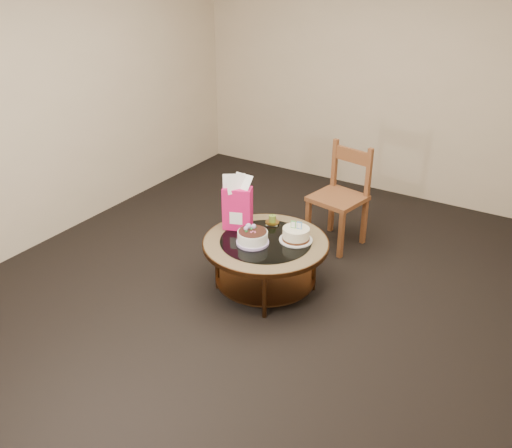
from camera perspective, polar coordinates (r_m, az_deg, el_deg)
The scene contains 8 objects.
ground at distance 4.81m, azimuth 0.93°, elevation -6.45°, with size 5.00×5.00×0.00m, color black.
room_walls at distance 4.17m, azimuth 1.09°, elevation 11.55°, with size 4.52×5.02×2.61m.
coffee_table at distance 4.62m, azimuth 0.97°, elevation -2.52°, with size 1.02×1.02×0.46m.
decorated_cake at distance 4.51m, azimuth -0.35°, elevation -1.39°, with size 0.26×0.26×0.15m.
cream_cake at distance 4.56m, azimuth 4.02°, elevation -1.06°, with size 0.27×0.27×0.17m.
gift_bag at distance 4.68m, azimuth -1.86°, elevation 2.16°, with size 0.26×0.23×0.47m.
pillar_candle at distance 4.83m, azimuth 1.64°, elevation 0.32°, with size 0.13×0.13×0.09m.
dining_chair at distance 5.36m, azimuth 8.44°, elevation 2.80°, with size 0.51×0.51×0.95m.
Camera 1 is at (2.06, -3.45, 2.65)m, focal length 40.00 mm.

